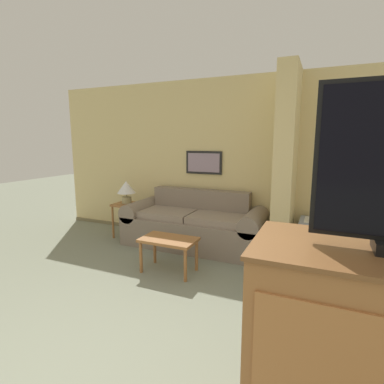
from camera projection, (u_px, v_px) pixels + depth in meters
wall_back at (236, 162)px, 4.74m from camera, size 6.74×0.16×2.60m
wall_partition_pillar at (286, 166)px, 4.03m from camera, size 0.24×0.75×2.60m
couch at (194, 225)px, 4.68m from camera, size 2.19×0.84×0.85m
coffee_table at (169, 243)px, 3.73m from camera, size 0.69×0.42×0.44m
side_table at (127, 210)px, 5.10m from camera, size 0.40×0.40×0.58m
table_lamp at (126, 189)px, 5.03m from camera, size 0.31×0.31×0.38m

